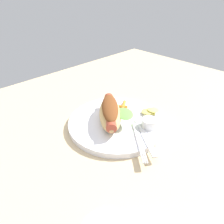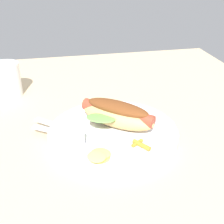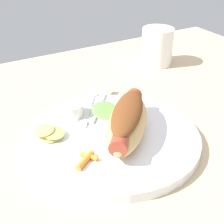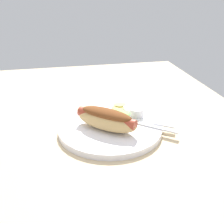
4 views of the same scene
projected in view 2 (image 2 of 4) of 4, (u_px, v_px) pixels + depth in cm
name	position (u px, v px, depth cm)	size (l,w,h in cm)	color
ground_plane	(128.00, 148.00, 59.93)	(120.00, 90.00, 1.80)	tan
plate	(113.00, 133.00, 62.01)	(26.98, 26.98, 1.60)	white
hot_dog	(117.00, 114.00, 61.62)	(15.34, 16.29, 5.51)	tan
sauce_ramekin	(75.00, 139.00, 56.25)	(4.01, 4.01, 2.53)	white
fork	(64.00, 128.00, 61.81)	(10.46, 11.98, 0.40)	silver
knife	(64.00, 134.00, 59.89)	(14.59, 1.40, 0.36)	silver
chips_pile	(99.00, 156.00, 52.33)	(5.63, 5.32, 1.68)	#D6CC63
carrot_garnish	(140.00, 144.00, 56.07)	(3.88, 3.42, 0.91)	orange
drinking_cup	(6.00, 80.00, 78.07)	(7.50, 7.50, 8.89)	white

